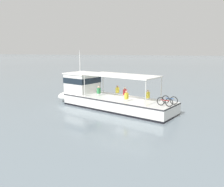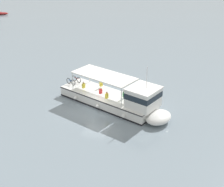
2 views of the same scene
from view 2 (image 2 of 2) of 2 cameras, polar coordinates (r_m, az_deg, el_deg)
The scene contains 2 objects.
ground_plane at distance 33.18m, azimuth -2.97°, elevation -2.91°, with size 400.00×400.00×0.00m, color gray.
ferry_main at distance 33.00m, azimuth 1.38°, elevation -1.07°, with size 7.42×12.97×5.32m.
Camera 2 is at (-27.34, -10.32, 15.72)m, focal length 51.83 mm.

